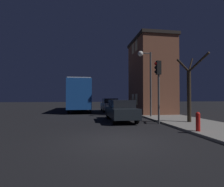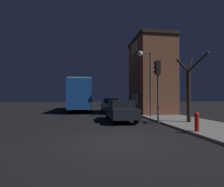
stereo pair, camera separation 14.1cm
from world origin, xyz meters
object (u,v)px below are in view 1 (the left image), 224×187
object	(u,v)px
streetlamp	(146,69)
bare_tree	(190,90)
traffic_light	(158,78)
bus	(80,93)
car_near_lane	(121,110)
fire_hydrant	(198,121)
car_mid_lane	(110,105)

from	to	relation	value
streetlamp	bare_tree	distance (m)	4.45
traffic_light	bus	size ratio (longest dim) A/B	0.38
bare_tree	car_near_lane	size ratio (longest dim) A/B	0.93
bare_tree	bus	xyz separation A→B (m)	(-7.31, 12.50, 0.02)
fire_hydrant	bus	bearing A→B (deg)	110.91
streetlamp	car_near_lane	xyz separation A→B (m)	(-2.55, -1.70, -3.29)
bare_tree	bus	size ratio (longest dim) A/B	0.40
streetlamp	bare_tree	size ratio (longest dim) A/B	1.30
bare_tree	car_mid_lane	bearing A→B (deg)	109.44
fire_hydrant	car_near_lane	bearing A→B (deg)	119.28
traffic_light	car_mid_lane	distance (m)	10.69
streetlamp	car_mid_lane	distance (m)	7.94
car_mid_lane	traffic_light	bearing A→B (deg)	-80.62
traffic_light	fire_hydrant	xyz separation A→B (m)	(0.60, -3.15, -2.36)
streetlamp	car_near_lane	distance (m)	4.50
bus	car_near_lane	distance (m)	11.05
traffic_light	bus	xyz separation A→B (m)	(-5.27, 12.22, -0.70)
car_near_lane	streetlamp	bearing A→B (deg)	33.76
bus	traffic_light	bearing A→B (deg)	-66.66
bare_tree	car_near_lane	world-z (taller)	bare_tree
fire_hydrant	traffic_light	bearing A→B (deg)	100.76
traffic_light	bare_tree	size ratio (longest dim) A/B	0.96
bare_tree	car_near_lane	xyz separation A→B (m)	(-4.17, 2.00, -1.43)
bus	car_mid_lane	distance (m)	4.28
car_near_lane	car_mid_lane	distance (m)	8.62
bus	fire_hydrant	world-z (taller)	bus
traffic_light	car_near_lane	world-z (taller)	traffic_light
streetlamp	traffic_light	xyz separation A→B (m)	(-0.42, -3.42, -1.14)
traffic_light	fire_hydrant	world-z (taller)	traffic_light
traffic_light	car_near_lane	xyz separation A→B (m)	(-2.13, 1.72, -2.15)
streetlamp	bare_tree	xyz separation A→B (m)	(1.62, -3.70, -1.87)
car_mid_lane	fire_hydrant	distance (m)	13.68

